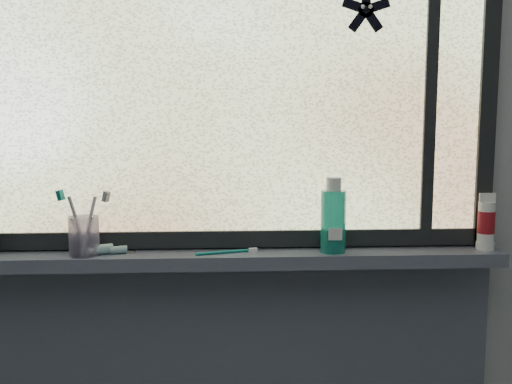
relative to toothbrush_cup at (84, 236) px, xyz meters
The scene contains 12 objects.
wall_back 0.46m from the toothbrush_cup, 12.32° to the left, with size 3.00×0.01×2.50m, color #9EA3A8.
windowsill 0.42m from the toothbrush_cup, ahead, with size 1.62×0.14×0.04m, color #4B5165.
window_pane 0.62m from the toothbrush_cup, ahead, with size 1.50×0.01×1.00m, color silver.
frame_bottom 0.42m from the toothbrush_cup, ahead, with size 1.60×0.03×0.05m, color black.
frame_right 1.27m from the toothbrush_cup, ahead, with size 0.05×0.03×1.10m, color black.
frame_mullion 1.11m from the toothbrush_cup, ahead, with size 0.04×0.03×1.00m, color black.
starfish_sticker 1.04m from the toothbrush_cup, ahead, with size 0.15×0.02×0.15m, color black, non-canonical shape.
toothpaste_tube 0.08m from the toothbrush_cup, ahead, with size 0.16×0.03×0.03m, color silver, non-canonical shape.
toothbrush_cup is the anchor object (origin of this frame).
toothbrush_lying 0.40m from the toothbrush_cup, ahead, with size 0.20×0.02×0.01m, color #0D7672, non-canonical shape.
mouthwash_bottle 0.72m from the toothbrush_cup, ahead, with size 0.07×0.07×0.18m, color teal.
cream_tube 1.18m from the toothbrush_cup, ahead, with size 0.05×0.05×0.12m, color silver.
Camera 1 is at (-0.01, -0.41, 1.41)m, focal length 40.00 mm.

